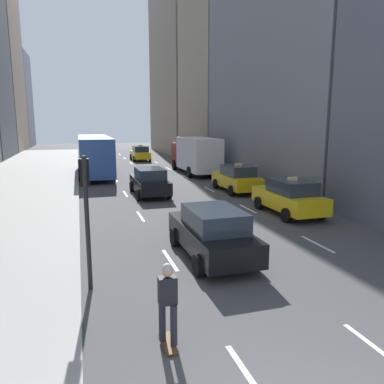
% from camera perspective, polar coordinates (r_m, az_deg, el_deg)
% --- Properties ---
extents(sidewalk_left, '(8.00, 66.00, 0.15)m').
position_cam_1_polar(sidewalk_left, '(30.90, -24.33, 1.52)').
color(sidewalk_left, '#9E9E99').
rests_on(sidewalk_left, ground).
extents(lane_markings, '(5.72, 56.00, 0.01)m').
position_cam_1_polar(lane_markings, '(27.23, -5.01, 1.18)').
color(lane_markings, white).
rests_on(lane_markings, ground).
extents(taxi_lead, '(2.02, 4.40, 1.87)m').
position_cam_1_polar(taxi_lead, '(18.73, 14.62, -0.70)').
color(taxi_lead, yellow).
rests_on(taxi_lead, ground).
extents(taxi_second, '(2.02, 4.40, 1.87)m').
position_cam_1_polar(taxi_second, '(24.29, 6.83, 2.09)').
color(taxi_second, yellow).
rests_on(taxi_second, ground).
extents(taxi_third, '(2.02, 4.40, 1.87)m').
position_cam_1_polar(taxi_third, '(44.35, -7.89, 5.88)').
color(taxi_third, yellow).
rests_on(taxi_third, ground).
extents(sedan_black_near, '(2.02, 4.77, 1.69)m').
position_cam_1_polar(sedan_black_near, '(23.10, -6.48, 1.62)').
color(sedan_black_near, black).
rests_on(sedan_black_near, ground).
extents(sedan_silver_behind, '(2.02, 4.62, 1.71)m').
position_cam_1_polar(sedan_silver_behind, '(12.40, 3.07, -6.14)').
color(sedan_silver_behind, black).
rests_on(sedan_silver_behind, ground).
extents(city_bus, '(2.80, 11.61, 3.25)m').
position_cam_1_polar(city_bus, '(33.07, -14.66, 5.64)').
color(city_bus, '#2D519E').
rests_on(city_bus, ground).
extents(box_truck, '(2.58, 8.40, 3.15)m').
position_cam_1_polar(box_truck, '(32.64, 0.48, 5.79)').
color(box_truck, maroon).
rests_on(box_truck, ground).
extents(skateboarder, '(0.36, 0.80, 1.75)m').
position_cam_1_polar(skateboarder, '(7.69, -3.73, -16.24)').
color(skateboarder, brown).
rests_on(skateboarder, ground).
extents(traffic_light_pole, '(0.24, 0.42, 3.60)m').
position_cam_1_polar(traffic_light_pole, '(10.13, -15.84, -1.33)').
color(traffic_light_pole, black).
rests_on(traffic_light_pole, ground).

